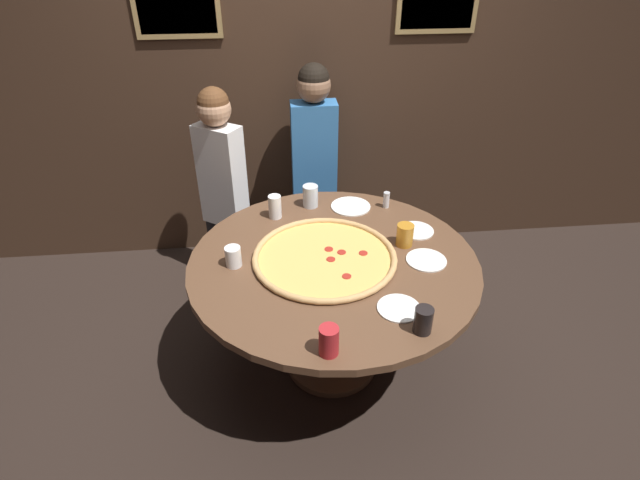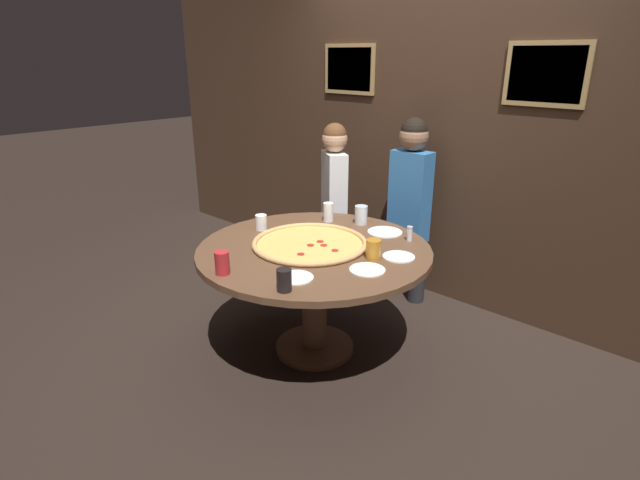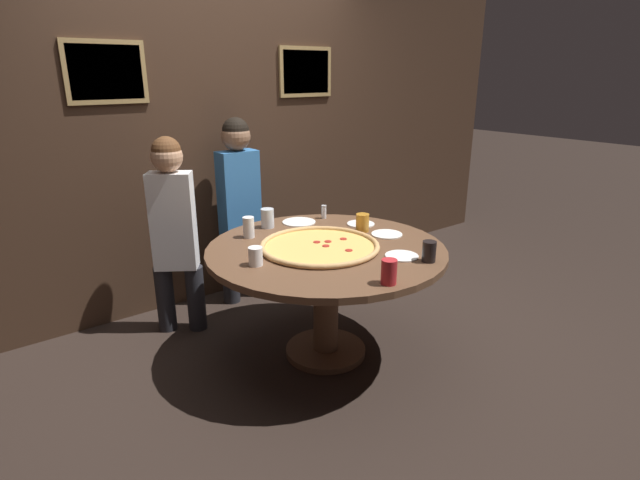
# 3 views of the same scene
# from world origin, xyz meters

# --- Properties ---
(ground_plane) EXTENTS (24.00, 24.00, 0.00)m
(ground_plane) POSITION_xyz_m (0.00, 0.00, 0.00)
(ground_plane) COLOR black
(back_wall) EXTENTS (6.40, 0.08, 2.60)m
(back_wall) POSITION_xyz_m (0.00, 1.33, 1.30)
(back_wall) COLOR #3D281C
(back_wall) RESTS_ON ground_plane
(dining_table) EXTENTS (1.46, 1.46, 0.74)m
(dining_table) POSITION_xyz_m (0.00, 0.00, 0.60)
(dining_table) COLOR brown
(dining_table) RESTS_ON ground_plane
(giant_pizza) EXTENTS (0.73, 0.73, 0.03)m
(giant_pizza) POSITION_xyz_m (-0.04, 0.01, 0.75)
(giant_pizza) COLOR #EAB75B
(giant_pizza) RESTS_ON dining_table
(drink_cup_centre_back) EXTENTS (0.09, 0.09, 0.12)m
(drink_cup_centre_back) POSITION_xyz_m (0.38, 0.10, 0.80)
(drink_cup_centre_back) COLOR #BC7A23
(drink_cup_centre_back) RESTS_ON dining_table
(drink_cup_front_edge) EXTENTS (0.08, 0.08, 0.10)m
(drink_cup_front_edge) POSITION_xyz_m (-0.50, -0.00, 0.79)
(drink_cup_front_edge) COLOR white
(drink_cup_front_edge) RESTS_ON dining_table
(drink_cup_near_left) EXTENTS (0.08, 0.08, 0.12)m
(drink_cup_near_left) POSITION_xyz_m (0.30, -0.55, 0.80)
(drink_cup_near_left) COLOR black
(drink_cup_near_left) RESTS_ON dining_table
(drink_cup_far_right) EXTENTS (0.08, 0.08, 0.13)m
(drink_cup_far_right) POSITION_xyz_m (-0.10, -0.63, 0.80)
(drink_cup_far_right) COLOR #B22328
(drink_cup_far_right) RESTS_ON dining_table
(drink_cup_by_shaker) EXTENTS (0.07, 0.07, 0.14)m
(drink_cup_by_shaker) POSITION_xyz_m (-0.28, 0.45, 0.81)
(drink_cup_by_shaker) COLOR white
(drink_cup_by_shaker) RESTS_ON dining_table
(drink_cup_near_right) EXTENTS (0.09, 0.09, 0.13)m
(drink_cup_near_right) POSITION_xyz_m (-0.07, 0.56, 0.81)
(drink_cup_near_right) COLOR silver
(drink_cup_near_right) RESTS_ON dining_table
(white_plate_right_side) EXTENTS (0.20, 0.20, 0.01)m
(white_plate_right_side) POSITION_xyz_m (0.46, -0.06, 0.74)
(white_plate_right_side) COLOR white
(white_plate_right_side) RESTS_ON dining_table
(white_plate_far_back) EXTENTS (0.23, 0.23, 0.01)m
(white_plate_far_back) POSITION_xyz_m (0.17, 0.52, 0.74)
(white_plate_far_back) COLOR white
(white_plate_far_back) RESTS_ON dining_table
(white_plate_left_side) EXTENTS (0.19, 0.19, 0.01)m
(white_plate_left_side) POSITION_xyz_m (0.24, -0.40, 0.74)
(white_plate_left_side) COLOR white
(white_plate_left_side) RESTS_ON dining_table
(white_plate_near_front) EXTENTS (0.19, 0.19, 0.01)m
(white_plate_near_front) POSITION_xyz_m (0.48, 0.22, 0.74)
(white_plate_near_front) COLOR white
(white_plate_near_front) RESTS_ON dining_table
(condiment_shaker) EXTENTS (0.04, 0.04, 0.10)m
(condiment_shaker) POSITION_xyz_m (0.37, 0.50, 0.79)
(condiment_shaker) COLOR silver
(condiment_shaker) RESTS_ON dining_table
(diner_side_left) EXTENTS (0.36, 0.22, 1.44)m
(diner_side_left) POSITION_xyz_m (-0.00, 1.07, 0.82)
(diner_side_left) COLOR #232328
(diner_side_left) RESTS_ON ground_plane
(diner_side_right) EXTENTS (0.35, 0.30, 1.37)m
(diner_side_right) POSITION_xyz_m (-0.61, 0.89, 0.78)
(diner_side_right) COLOR #232328
(diner_side_right) RESTS_ON ground_plane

